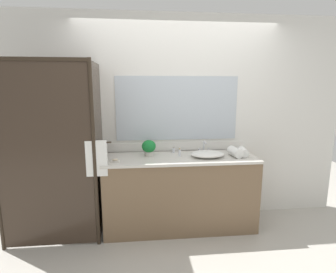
{
  "coord_description": "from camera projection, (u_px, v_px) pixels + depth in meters",
  "views": [
    {
      "loc": [
        -0.45,
        -2.96,
        1.71
      ],
      "look_at": [
        -0.15,
        0.0,
        1.15
      ],
      "focal_mm": 27.87,
      "sensor_mm": 36.0,
      "label": 1
    }
  ],
  "objects": [
    {
      "name": "wall_back_with_mirror",
      "position": [
        177.0,
        120.0,
        3.35
      ],
      "size": [
        4.4,
        0.06,
        2.6
      ],
      "color": "silver",
      "rests_on": "ground_plane"
    },
    {
      "name": "shower_enclosure",
      "position": [
        65.0,
        153.0,
        2.76
      ],
      "size": [
        1.2,
        0.59,
        2.0
      ],
      "color": "#2D2319",
      "rests_on": "ground_plane"
    },
    {
      "name": "faucet",
      "position": [
        204.0,
        149.0,
        3.27
      ],
      "size": [
        0.17,
        0.14,
        0.16
      ],
      "color": "silver",
      "rests_on": "vanity_cabinet"
    },
    {
      "name": "rolled_towel_middle",
      "position": [
        235.0,
        152.0,
        3.1
      ],
      "size": [
        0.14,
        0.22,
        0.11
      ],
      "primitive_type": "cylinder",
      "rotation": [
        1.57,
        0.0,
        0.15
      ],
      "color": "white",
      "rests_on": "vanity_cabinet"
    },
    {
      "name": "rolled_towel_near_edge",
      "position": [
        243.0,
        152.0,
        3.15
      ],
      "size": [
        0.13,
        0.23,
        0.1
      ],
      "primitive_type": "cylinder",
      "rotation": [
        1.57,
        0.0,
        -0.17
      ],
      "color": "white",
      "rests_on": "vanity_cabinet"
    },
    {
      "name": "potted_plant",
      "position": [
        149.0,
        147.0,
        3.12
      ],
      "size": [
        0.17,
        0.17,
        0.19
      ],
      "color": "beige",
      "rests_on": "vanity_cabinet"
    },
    {
      "name": "amenity_bottle_lotion",
      "position": [
        180.0,
        152.0,
        3.11
      ],
      "size": [
        0.03,
        0.03,
        0.1
      ],
      "color": "silver",
      "rests_on": "vanity_cabinet"
    },
    {
      "name": "ground_plane",
      "position": [
        180.0,
        226.0,
        3.26
      ],
      "size": [
        8.0,
        8.0,
        0.0
      ],
      "primitive_type": "plane",
      "color": "#B7B2A8"
    },
    {
      "name": "amenity_bottle_conditioner",
      "position": [
        174.0,
        150.0,
        3.28
      ],
      "size": [
        0.03,
        0.03,
        0.08
      ],
      "color": "silver",
      "rests_on": "vanity_cabinet"
    },
    {
      "name": "vanity_cabinet",
      "position": [
        180.0,
        192.0,
        3.19
      ],
      "size": [
        1.8,
        0.58,
        0.9
      ],
      "color": "brown",
      "rests_on": "ground_plane"
    },
    {
      "name": "sink_basin",
      "position": [
        207.0,
        154.0,
        3.1
      ],
      "size": [
        0.41,
        0.31,
        0.07
      ],
      "primitive_type": "ellipsoid",
      "color": "white",
      "rests_on": "vanity_cabinet"
    },
    {
      "name": "soap_dish",
      "position": [
        115.0,
        161.0,
        2.89
      ],
      "size": [
        0.1,
        0.07,
        0.04
      ],
      "color": "silver",
      "rests_on": "vanity_cabinet"
    }
  ]
}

